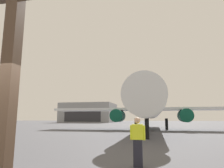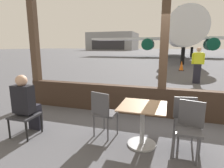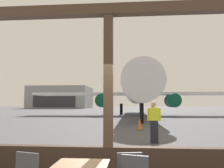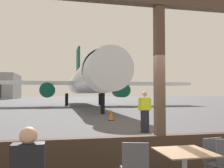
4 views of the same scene
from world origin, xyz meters
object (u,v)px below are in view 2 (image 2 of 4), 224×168
Objects in this scene: seated_passenger at (26,102)px; airplane at (179,36)px; dining_table at (142,122)px; ground_crew_worker at (198,65)px; distant_hangar at (113,42)px; cafe_chair_window_right at (103,110)px; cafe_chair_window_left at (186,117)px; cafe_chair_aisle_left at (190,124)px; lounge_bench at (25,117)px; traffic_cone at (181,66)px.

seated_passenger is 0.04× the size of airplane.
dining_table is at bearing 6.20° from seated_passenger.
distant_hangar reaches higher than ground_crew_worker.
dining_table is 0.03× the size of airplane.
airplane reaches higher than distant_hangar.
ground_crew_worker is at bearing 59.53° from seated_passenger.
cafe_chair_window_right is 89.96m from distant_hangar.
airplane reaches higher than cafe_chair_window_right.
airplane is 63.89m from distant_hangar.
cafe_chair_window_left is 3.07m from seated_passenger.
cafe_chair_aisle_left is 1.89× the size of lounge_bench.
cafe_chair_window_right is at bearing -94.78° from airplane.
cafe_chair_aisle_left is 0.52× the size of ground_crew_worker.
airplane is 22.47m from ground_crew_worker.
cafe_chair_window_left is 0.04× the size of distant_hangar.
lounge_bench is (-3.03, -0.56, -0.15)m from cafe_chair_window_left.
lounge_bench is 0.64× the size of traffic_cone.
distant_hangar is at bearing 105.75° from lounge_bench.
airplane is 42.65× the size of traffic_cone.
cafe_chair_window_left is at bearing 17.92° from dining_table.
seated_passenger is (-3.07, -0.17, 0.13)m from cafe_chair_aisle_left.
seated_passenger is (-1.52, -0.33, 0.12)m from cafe_chair_window_right.
distant_hangar reaches higher than dining_table.
distant_hangar is at bearing 107.20° from dining_table.
dining_table is at bearing 174.11° from cafe_chair_aisle_left.
ground_crew_worker is at bearing -85.14° from traffic_cone.
seated_passenger is at bearing -173.80° from dining_table.
dining_table is 0.65× the size of seated_passenger.
lounge_bench is at bearing -97.65° from airplane.
ground_crew_worker is at bearing 81.27° from cafe_chair_window_left.
cafe_chair_aisle_left is at bearing -72.35° from distant_hangar.
cafe_chair_window_left is 0.32m from cafe_chair_aisle_left.
cafe_chair_window_right is 1.58m from lounge_bench.
cafe_chair_aisle_left reaches higher than cafe_chair_window_left.
seated_passenger reaches higher than traffic_cone.
seated_passenger is (-2.29, -0.25, 0.23)m from dining_table.
cafe_chair_aisle_left is 90.57m from distant_hangar.
cafe_chair_window_right is 1.92× the size of lounge_bench.
dining_table is 0.78m from cafe_chair_window_left.
distant_hangar is (-28.38, 79.61, 3.24)m from ground_crew_worker.
cafe_chair_aisle_left is (1.55, -0.16, -0.02)m from cafe_chair_window_right.
seated_passenger is at bearing -120.47° from ground_crew_worker.
cafe_chair_window_right is at bearing 14.87° from lounge_bench.
airplane is at bearing 82.35° from lounge_bench.
distant_hangar is (-25.90, 86.07, 3.59)m from cafe_chair_window_right.
airplane reaches higher than lounge_bench.
traffic_cone is (3.58, 11.78, -0.32)m from seated_passenger.
cafe_chair_window_right is 6.94m from ground_crew_worker.
cafe_chair_aisle_left reaches higher than dining_table.
distant_hangar is (-26.67, 86.16, 3.70)m from dining_table.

